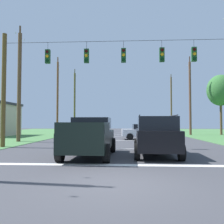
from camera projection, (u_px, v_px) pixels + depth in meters
name	position (u px, v px, depth m)	size (l,w,h in m)	color
ground_plane	(116.00, 184.00, 6.71)	(120.00, 120.00, 0.00)	#3D3D42
stop_bar_stripe	(119.00, 165.00, 9.66)	(14.08, 0.45, 0.01)	white
lane_dash_0	(121.00, 149.00, 15.65)	(0.15, 2.50, 0.01)	white
lane_dash_1	(123.00, 140.00, 22.66)	(0.15, 2.50, 0.01)	white
lane_dash_2	(123.00, 136.00, 29.21)	(0.15, 2.50, 0.01)	white
lane_dash_3	(124.00, 134.00, 34.03)	(0.15, 2.50, 0.01)	white
lane_dash_4	(124.00, 132.00, 41.62)	(0.15, 2.50, 0.01)	white
overhead_signal_span	(122.00, 82.00, 16.28)	(16.63, 0.31, 7.85)	brown
pickup_truck	(90.00, 137.00, 12.24)	(2.37, 5.44, 1.95)	black
suv_black	(156.00, 135.00, 12.44)	(2.34, 4.86, 2.05)	black
distant_car_crossing_white	(143.00, 131.00, 24.25)	(4.40, 2.23, 1.52)	silver
distant_car_oncoming	(87.00, 129.00, 32.87)	(4.33, 2.09, 1.52)	silver
utility_pole_far_right	(190.00, 96.00, 32.70)	(0.30, 1.88, 10.62)	brown
utility_pole_near_left	(171.00, 103.00, 45.96)	(0.29, 1.66, 10.85)	brown
utility_pole_far_left	(19.00, 86.00, 21.36)	(0.33, 1.80, 10.27)	brown
utility_pole_distant_right	(58.00, 96.00, 33.44)	(0.27, 1.89, 10.73)	brown
utility_pole_distant_left	(75.00, 101.00, 45.31)	(0.33, 1.97, 11.68)	brown
tree_roadside_right	(220.00, 90.00, 32.92)	(3.60, 3.60, 8.15)	brown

